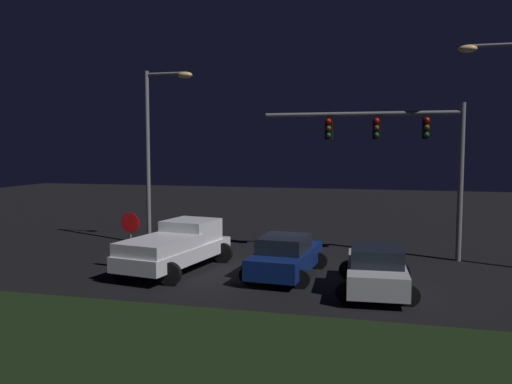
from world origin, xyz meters
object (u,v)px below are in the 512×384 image
(stop_sign, at_px, (130,230))
(pickup_truck, at_px, (177,244))
(traffic_signal_gantry, at_px, (400,142))
(car_sedan_far, at_px, (376,269))
(street_lamp_left, at_px, (156,137))
(street_lamp_right, at_px, (508,128))
(car_sedan, at_px, (286,256))

(stop_sign, bearing_deg, pickup_truck, 21.37)
(traffic_signal_gantry, bearing_deg, car_sedan_far, -97.55)
(traffic_signal_gantry, relative_size, street_lamp_left, 1.01)
(car_sedan_far, bearing_deg, traffic_signal_gantry, -11.11)
(street_lamp_left, distance_m, street_lamp_right, 15.16)
(pickup_truck, xyz_separation_m, car_sedan_far, (7.47, -1.24, -0.26))
(car_sedan_far, bearing_deg, car_sedan, 65.58)
(street_lamp_left, bearing_deg, car_sedan_far, -28.97)
(traffic_signal_gantry, bearing_deg, car_sedan, -132.55)
(car_sedan, height_order, stop_sign, stop_sign)
(street_lamp_left, bearing_deg, car_sedan, -32.29)
(traffic_signal_gantry, height_order, street_lamp_left, street_lamp_left)
(car_sedan_far, bearing_deg, pickup_truck, 77.01)
(pickup_truck, relative_size, street_lamp_right, 0.65)
(pickup_truck, distance_m, car_sedan, 4.23)
(traffic_signal_gantry, relative_size, street_lamp_right, 0.95)
(stop_sign, bearing_deg, car_sedan_far, -3.76)
(pickup_truck, height_order, car_sedan, pickup_truck)
(street_lamp_left, bearing_deg, traffic_signal_gantry, -0.92)
(street_lamp_left, relative_size, street_lamp_right, 0.95)
(car_sedan, bearing_deg, pickup_truck, 94.08)
(street_lamp_left, xyz_separation_m, street_lamp_right, (15.13, -0.92, 0.26))
(car_sedan_far, relative_size, street_lamp_left, 0.54)
(street_lamp_right, bearing_deg, traffic_signal_gantry, 169.49)
(traffic_signal_gantry, relative_size, stop_sign, 3.73)
(car_sedan_far, bearing_deg, street_lamp_left, 57.47)
(car_sedan_far, relative_size, street_lamp_right, 0.52)
(car_sedan_far, distance_m, stop_sign, 9.16)
(street_lamp_right, relative_size, stop_sign, 3.92)
(car_sedan, distance_m, street_lamp_right, 9.93)
(car_sedan, bearing_deg, street_lamp_right, -61.58)
(car_sedan, relative_size, stop_sign, 2.03)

